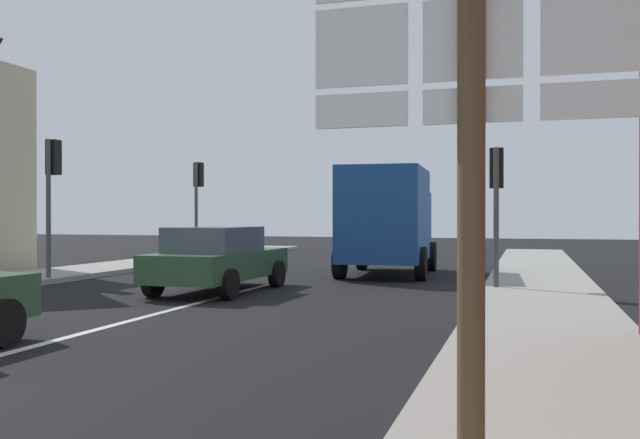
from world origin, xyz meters
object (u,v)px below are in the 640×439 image
at_px(traffic_light_near_left, 52,177).
at_px(traffic_light_near_right, 497,185).
at_px(route_sign_post, 472,159).
at_px(traffic_light_far_left, 198,188).
at_px(sedan_far, 218,258).
at_px(delivery_truck, 388,218).

xyz_separation_m(traffic_light_near_left, traffic_light_near_right, (11.05, 0.97, -0.32)).
height_order(route_sign_post, traffic_light_far_left, traffic_light_far_left).
relative_size(traffic_light_near_left, traffic_light_near_right, 1.13).
xyz_separation_m(traffic_light_far_left, traffic_light_near_left, (0.00, -8.17, -0.02)).
relative_size(sedan_far, delivery_truck, 0.83).
bearing_deg(traffic_light_near_left, route_sign_post, -44.89).
distance_m(route_sign_post, traffic_light_near_right, 12.39).
bearing_deg(traffic_light_near_left, traffic_light_near_right, 5.01).
bearing_deg(traffic_light_far_left, traffic_light_near_left, -90.00).
bearing_deg(sedan_far, traffic_light_near_right, 16.36).
bearing_deg(traffic_light_far_left, route_sign_post, -59.68).
distance_m(sedan_far, route_sign_post, 12.46).
xyz_separation_m(delivery_truck, route_sign_post, (3.62, -16.10, 0.35)).
relative_size(delivery_truck, traffic_light_far_left, 1.38).
relative_size(sedan_far, route_sign_post, 1.32).
distance_m(traffic_light_near_left, traffic_light_near_right, 11.10).
distance_m(route_sign_post, traffic_light_far_left, 22.70).
bearing_deg(route_sign_post, traffic_light_near_left, 135.11).
relative_size(route_sign_post, traffic_light_near_left, 0.87).
distance_m(delivery_truck, traffic_light_far_left, 8.64).
distance_m(traffic_light_far_left, traffic_light_near_left, 8.17).
bearing_deg(route_sign_post, traffic_light_near_right, 91.87).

